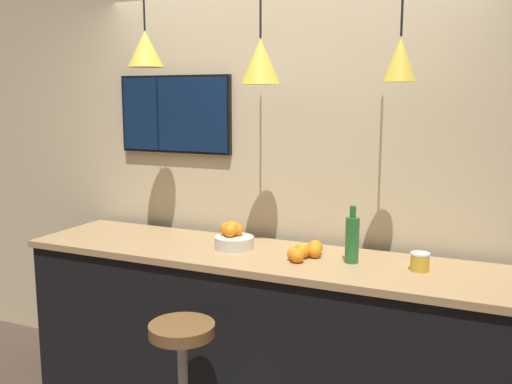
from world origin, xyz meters
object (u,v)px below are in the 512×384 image
at_px(fruit_bowl, 233,238).
at_px(juice_bottle, 352,239).
at_px(bar_stool, 183,377).
at_px(spread_jar, 420,262).
at_px(mounted_tv, 175,114).

relative_size(fruit_bowl, juice_bottle, 0.75).
distance_m(fruit_bowl, juice_bottle, 0.71).
relative_size(bar_stool, fruit_bowl, 3.32).
distance_m(spread_jar, mounted_tv, 1.85).
height_order(juice_bottle, spread_jar, juice_bottle).
relative_size(bar_stool, juice_bottle, 2.48).
bearing_deg(mounted_tv, bar_stool, -57.01).
bearing_deg(bar_stool, fruit_bowl, 92.84).
bearing_deg(juice_bottle, bar_stool, -137.32).
bearing_deg(spread_jar, bar_stool, -148.78).
bearing_deg(fruit_bowl, spread_jar, -0.20).
xyz_separation_m(spread_jar, mounted_tv, (-1.67, 0.36, 0.71)).
relative_size(fruit_bowl, mounted_tv, 0.28).
relative_size(juice_bottle, mounted_tv, 0.37).
height_order(fruit_bowl, spread_jar, fruit_bowl).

